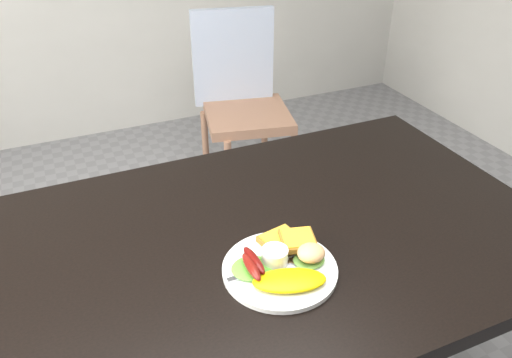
# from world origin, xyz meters

# --- Properties ---
(dining_table) EXTENTS (1.20, 0.80, 0.04)m
(dining_table) POSITION_xyz_m (0.00, 0.00, 0.73)
(dining_table) COLOR black
(dining_table) RESTS_ON ground
(dining_chair) EXTENTS (0.46, 0.46, 0.05)m
(dining_chair) POSITION_xyz_m (0.40, 1.19, 0.45)
(dining_chair) COLOR #9E6F54
(dining_chair) RESTS_ON ground
(person) EXTENTS (0.55, 0.42, 1.36)m
(person) POSITION_xyz_m (0.00, 0.45, 0.68)
(person) COLOR navy
(person) RESTS_ON ground
(plate) EXTENTS (0.23, 0.23, 0.01)m
(plate) POSITION_xyz_m (-0.08, -0.12, 0.76)
(plate) COLOR white
(plate) RESTS_ON dining_table
(lettuce_left) EXTENTS (0.10, 0.09, 0.01)m
(lettuce_left) POSITION_xyz_m (-0.13, -0.11, 0.77)
(lettuce_left) COLOR #369E1A
(lettuce_left) RESTS_ON plate
(lettuce_right) EXTENTS (0.07, 0.06, 0.01)m
(lettuce_right) POSITION_xyz_m (-0.01, -0.13, 0.77)
(lettuce_right) COLOR #4A8C35
(lettuce_right) RESTS_ON plate
(omelette) EXTENTS (0.16, 0.11, 0.02)m
(omelette) POSITION_xyz_m (-0.08, -0.17, 0.77)
(omelette) COLOR gold
(omelette) RESTS_ON plate
(sausage_a) EXTENTS (0.02, 0.08, 0.02)m
(sausage_a) POSITION_xyz_m (-0.14, -0.12, 0.78)
(sausage_a) COLOR maroon
(sausage_a) RESTS_ON lettuce_left
(sausage_b) EXTENTS (0.03, 0.09, 0.02)m
(sausage_b) POSITION_xyz_m (-0.13, -0.10, 0.78)
(sausage_b) COLOR #5A0909
(sausage_b) RESTS_ON lettuce_left
(ramekin) EXTENTS (0.07, 0.07, 0.03)m
(ramekin) POSITION_xyz_m (-0.08, -0.11, 0.78)
(ramekin) COLOR white
(ramekin) RESTS_ON plate
(toast_a) EXTENTS (0.09, 0.09, 0.01)m
(toast_a) POSITION_xyz_m (-0.04, -0.06, 0.77)
(toast_a) COLOR brown
(toast_a) RESTS_ON plate
(toast_b) EXTENTS (0.09, 0.09, 0.01)m
(toast_b) POSITION_xyz_m (-0.02, -0.08, 0.78)
(toast_b) COLOR #905721
(toast_b) RESTS_ON toast_a
(potato_salad) EXTENTS (0.06, 0.06, 0.03)m
(potato_salad) POSITION_xyz_m (-0.01, -0.13, 0.79)
(potato_salad) COLOR beige
(potato_salad) RESTS_ON lettuce_right
(fork) EXTENTS (0.14, 0.01, 0.00)m
(fork) POSITION_xyz_m (-0.12, -0.12, 0.76)
(fork) COLOR #ADAFB7
(fork) RESTS_ON plate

